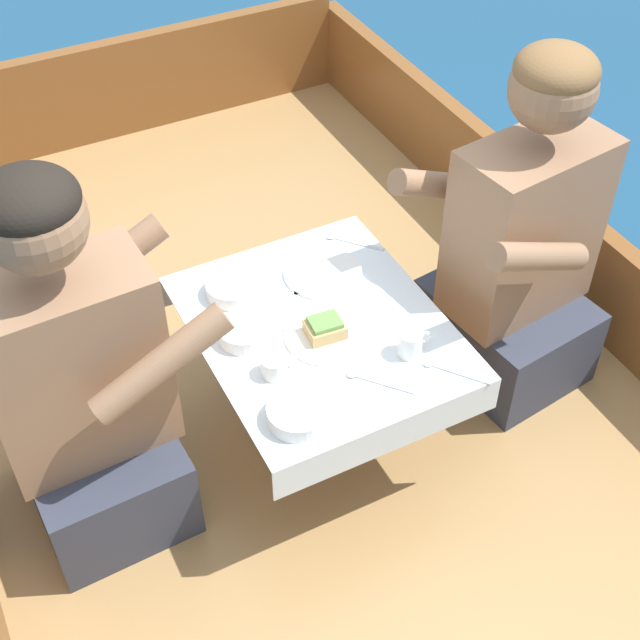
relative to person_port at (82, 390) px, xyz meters
name	(u,v)px	position (x,y,z in m)	size (l,w,h in m)	color
ground_plane	(310,483)	(0.60, 0.03, -0.78)	(60.00, 60.00, 0.00)	navy
boat_deck	(310,448)	(0.60, 0.03, -0.60)	(2.00, 3.47, 0.35)	#A87F4C
gunwale_starboard	(585,267)	(1.57, 0.03, -0.26)	(0.06, 3.47, 0.34)	brown
bow_coaming	(117,88)	(0.60, 1.73, -0.23)	(1.88, 0.06, 0.40)	brown
cockpit_table	(320,338)	(0.60, -0.04, -0.07)	(0.61, 0.73, 0.40)	#B2B2B7
person_port	(82,390)	(0.00, 0.00, 0.00)	(0.53, 0.46, 1.03)	#333847
person_starboard	(519,254)	(1.21, -0.06, 0.00)	(0.56, 0.50, 1.03)	#333847
plate_sandwich	(325,336)	(0.60, -0.08, -0.02)	(0.21, 0.21, 0.01)	white
plate_bread	(323,273)	(0.70, 0.13, -0.02)	(0.21, 0.21, 0.01)	white
sandwich	(325,328)	(0.60, -0.08, 0.01)	(0.10, 0.08, 0.05)	tan
bowl_port_near	(244,332)	(0.41, 0.01, 0.00)	(0.13, 0.13, 0.04)	white
bowl_starboard_near	(298,413)	(0.42, -0.29, 0.00)	(0.15, 0.15, 0.04)	white
bowl_center_far	(232,288)	(0.45, 0.17, 0.00)	(0.14, 0.14, 0.04)	white
coffee_cup_port	(411,343)	(0.76, -0.23, 0.01)	(0.09, 0.06, 0.07)	white
coffee_cup_starboard	(275,366)	(0.43, -0.14, 0.00)	(0.09, 0.06, 0.05)	white
utensil_spoon_starboard	(370,379)	(0.62, -0.26, -0.02)	(0.12, 0.14, 0.01)	silver
utensil_spoon_port	(446,368)	(0.81, -0.32, -0.02)	(0.12, 0.14, 0.01)	silver
utensil_spoon_center	(346,240)	(0.83, 0.23, -0.02)	(0.12, 0.14, 0.01)	silver
utensil_fork_port	(292,304)	(0.58, 0.06, -0.02)	(0.12, 0.14, 0.00)	silver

